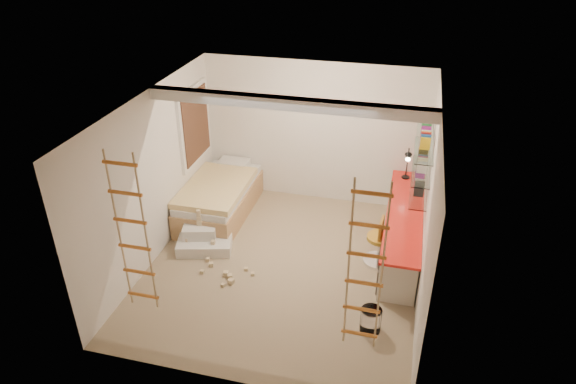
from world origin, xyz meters
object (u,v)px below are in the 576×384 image
(desk, at_px, (403,229))
(bed, at_px, (220,198))
(swivel_chair, at_px, (379,247))
(play_platform, at_px, (204,239))

(desk, relative_size, bed, 1.40)
(bed, height_order, swivel_chair, swivel_chair)
(swivel_chair, distance_m, play_platform, 2.80)
(bed, distance_m, swivel_chair, 2.98)
(desk, bearing_deg, bed, 173.51)
(swivel_chair, bearing_deg, bed, 165.24)
(desk, xyz_separation_m, bed, (-3.20, 0.36, -0.07))
(desk, height_order, swivel_chair, swivel_chair)
(bed, xyz_separation_m, play_platform, (0.10, -1.02, -0.18))
(desk, relative_size, play_platform, 2.82)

